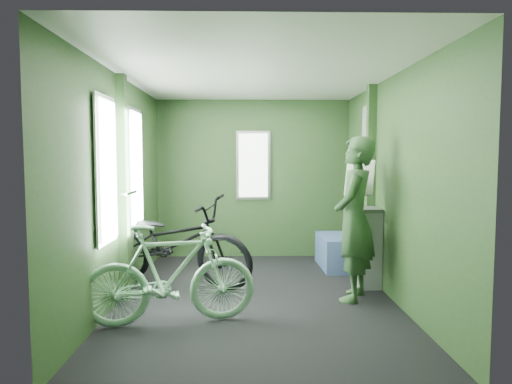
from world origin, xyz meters
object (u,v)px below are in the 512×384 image
at_px(bicycle_black, 172,286).
at_px(bench_seat, 340,248).
at_px(bicycle_mint, 171,325).
at_px(passenger, 354,218).
at_px(waste_box, 366,247).

bearing_deg(bicycle_black, bench_seat, -47.02).
relative_size(bicycle_mint, passenger, 0.89).
bearing_deg(bicycle_black, waste_box, -70.08).
distance_m(bicycle_black, bench_seat, 2.27).
height_order(bicycle_black, bench_seat, bench_seat).
xyz_separation_m(bicycle_mint, passenger, (1.77, 0.70, 0.84)).
xyz_separation_m(waste_box, bench_seat, (-0.12, 0.89, -0.18)).
bearing_deg(passenger, bicycle_black, -81.85).
bearing_deg(bench_seat, bicycle_black, -159.14).
height_order(bicycle_black, waste_box, waste_box).
height_order(bicycle_mint, waste_box, waste_box).
height_order(bicycle_black, bicycle_mint, bicycle_black).
relative_size(bicycle_black, bicycle_mint, 1.29).
relative_size(bicycle_black, bench_seat, 2.16).
distance_m(passenger, bench_seat, 1.49).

